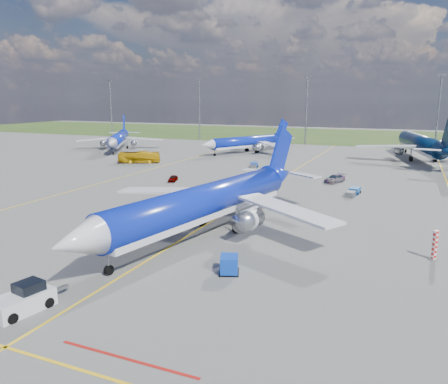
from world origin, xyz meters
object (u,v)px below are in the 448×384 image
at_px(service_car_c, 335,179).
at_px(pushback_tug, 24,300).
at_px(bg_jet_n, 419,160).
at_px(baggage_tug_w, 353,192).
at_px(service_car_a, 173,178).
at_px(warning_post, 435,245).
at_px(main_airliner, 205,234).
at_px(bg_jet_nnw, 246,153).
at_px(baggage_tug_c, 254,166).
at_px(service_car_b, 254,184).
at_px(apron_bus, 139,157).
at_px(bg_jet_nw, 119,150).
at_px(uld_container, 229,264).

bearing_deg(service_car_c, pushback_tug, -78.65).
xyz_separation_m(bg_jet_n, baggage_tug_w, (-10.53, -49.49, 0.52)).
bearing_deg(service_car_a, service_car_c, 4.63).
distance_m(warning_post, main_airliner, 24.45).
height_order(bg_jet_nnw, baggage_tug_w, bg_jet_nnw).
bearing_deg(baggage_tug_c, warning_post, -66.58).
bearing_deg(service_car_c, warning_post, -43.52).
bearing_deg(service_car_b, bg_jet_n, -15.66).
distance_m(bg_jet_n, baggage_tug_w, 50.60).
bearing_deg(bg_jet_n, apron_bus, 14.07).
bearing_deg(baggage_tug_w, bg_jet_n, 85.09).
bearing_deg(main_airliner, service_car_c, 88.71).
xyz_separation_m(service_car_b, baggage_tug_c, (-7.47, 21.27, -0.18)).
distance_m(bg_jet_nw, service_car_b, 69.26).
distance_m(bg_jet_nw, service_car_c, 75.02).
distance_m(pushback_tug, service_car_c, 62.28).
relative_size(pushback_tug, apron_bus, 0.63).
xyz_separation_m(bg_jet_nnw, bg_jet_n, (46.27, 3.74, 0.00)).
bearing_deg(service_car_c, service_car_b, -114.43).
xyz_separation_m(bg_jet_nw, apron_bus, (21.51, -21.03, 1.40)).
bearing_deg(bg_jet_n, service_car_c, 55.66).
xyz_separation_m(service_car_a, baggage_tug_c, (8.90, 21.37, -0.04)).
xyz_separation_m(apron_bus, service_car_b, (35.92, -17.66, -0.68)).
relative_size(warning_post, service_car_c, 0.59).
bearing_deg(pushback_tug, warning_post, 50.20).
height_order(bg_jet_n, service_car_a, bg_jet_n).
relative_size(pushback_tug, uld_container, 3.19).
xyz_separation_m(bg_jet_n, service_car_c, (-15.13, -39.58, 0.74)).
distance_m(service_car_a, service_car_b, 16.37).
distance_m(bg_jet_nnw, apron_bus, 33.88).
xyz_separation_m(bg_jet_nnw, service_car_b, (18.83, -46.88, 0.72)).
bearing_deg(service_car_b, apron_bus, 76.61).
height_order(warning_post, bg_jet_nnw, bg_jet_nnw).
bearing_deg(bg_jet_nnw, baggage_tug_c, -38.67).
relative_size(bg_jet_nw, bg_jet_nnw, 1.08).
bearing_deg(service_car_c, main_airliner, -79.12).
height_order(apron_bus, service_car_a, apron_bus).
bearing_deg(service_car_a, bg_jet_nnw, 76.40).
height_order(bg_jet_nnw, uld_container, bg_jet_nnw).
bearing_deg(baggage_tug_c, uld_container, -86.24).
bearing_deg(bg_jet_nw, bg_jet_nnw, -17.19).
bearing_deg(bg_jet_nnw, bg_jet_nw, -140.63).
distance_m(main_airliner, apron_bus, 60.05).
bearing_deg(service_car_b, service_car_c, -35.29).
bearing_deg(baggage_tug_w, warning_post, -60.83).
relative_size(bg_jet_nnw, service_car_a, 10.06).
height_order(main_airliner, baggage_tug_w, main_airliner).
bearing_deg(bg_jet_nnw, apron_bus, -92.93).
bearing_deg(warning_post, service_car_b, 137.01).
height_order(uld_container, service_car_b, uld_container).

